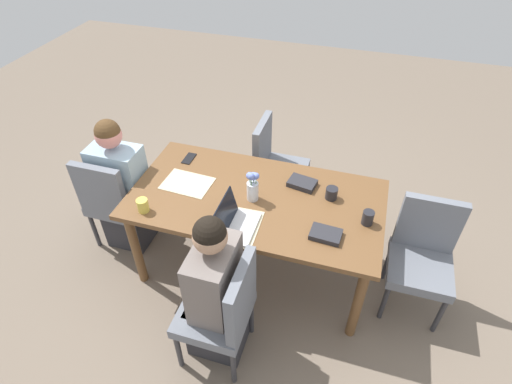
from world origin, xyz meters
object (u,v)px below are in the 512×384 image
at_px(flower_vase, 253,186).
at_px(dining_table, 256,206).
at_px(chair_far_left_near, 224,309).
at_px(coffee_mug_near_right, 332,193).
at_px(laptop_far_left_near, 235,222).
at_px(chair_near_left_far, 274,162).
at_px(book_blue_cover, 302,183).
at_px(person_far_left_near, 216,296).
at_px(phone_black, 189,158).
at_px(coffee_mug_centre_left, 368,218).
at_px(coffee_mug_near_left, 143,205).
at_px(book_red_cover, 326,234).
at_px(chair_head_right_left_mid, 113,198).
at_px(person_head_right_left_mid, 124,191).
at_px(chair_head_left_right_near, 423,252).

bearing_deg(flower_vase, dining_table, -131.99).
xyz_separation_m(chair_far_left_near, coffee_mug_near_right, (-0.49, -0.93, 0.30)).
distance_m(laptop_far_left_near, coffee_mug_near_right, 0.74).
xyz_separation_m(chair_near_left_far, book_blue_cover, (-0.35, 0.56, 0.28)).
xyz_separation_m(dining_table, person_far_left_near, (0.04, 0.72, -0.15)).
height_order(chair_far_left_near, phone_black, chair_far_left_near).
bearing_deg(coffee_mug_centre_left, coffee_mug_near_left, 12.20).
distance_m(coffee_mug_near_left, book_red_cover, 1.26).
height_order(coffee_mug_near_right, book_red_cover, coffee_mug_near_right).
bearing_deg(chair_head_right_left_mid, book_blue_cover, -168.72).
distance_m(coffee_mug_near_left, coffee_mug_centre_left, 1.53).
xyz_separation_m(coffee_mug_centre_left, book_blue_cover, (0.50, -0.27, -0.03)).
bearing_deg(coffee_mug_near_right, person_head_right_left_mid, 4.90).
bearing_deg(coffee_mug_centre_left, chair_near_left_far, -44.09).
distance_m(chair_head_right_left_mid, book_red_cover, 1.77).
distance_m(person_head_right_left_mid, flower_vase, 1.18).
bearing_deg(coffee_mug_near_right, chair_head_left_right_near, 172.71).
xyz_separation_m(flower_vase, book_blue_cover, (-0.31, -0.25, -0.10)).
bearing_deg(book_red_cover, chair_head_left_right_near, -152.42).
height_order(flower_vase, laptop_far_left_near, flower_vase).
xyz_separation_m(coffee_mug_near_left, book_red_cover, (-1.25, -0.12, -0.03)).
relative_size(flower_vase, coffee_mug_near_right, 2.79).
height_order(dining_table, chair_near_left_far, chair_near_left_far).
bearing_deg(coffee_mug_near_left, coffee_mug_near_right, -157.38).
relative_size(person_head_right_left_mid, book_blue_cover, 5.97).
height_order(coffee_mug_near_left, coffee_mug_centre_left, coffee_mug_centre_left).
distance_m(dining_table, coffee_mug_near_left, 0.80).
relative_size(dining_table, chair_near_left_far, 2.03).
relative_size(chair_far_left_near, coffee_mug_centre_left, 8.83).
bearing_deg(phone_black, book_red_cover, 66.74).
relative_size(laptop_far_left_near, phone_black, 2.13).
xyz_separation_m(flower_vase, phone_black, (0.64, -0.31, -0.12)).
relative_size(dining_table, chair_far_left_near, 2.03).
distance_m(coffee_mug_near_right, phone_black, 1.18).
relative_size(laptop_far_left_near, coffee_mug_near_right, 3.63).
xyz_separation_m(chair_near_left_far, chair_head_left_right_near, (-1.28, 0.73, 0.00)).
xyz_separation_m(chair_head_right_left_mid, coffee_mug_near_left, (-0.49, 0.29, 0.31)).
relative_size(chair_far_left_near, laptop_far_left_near, 2.81).
height_order(person_far_left_near, chair_head_right_left_mid, person_far_left_near).
distance_m(coffee_mug_near_left, phone_black, 0.66).
xyz_separation_m(chair_head_left_right_near, coffee_mug_near_right, (0.70, -0.09, 0.30)).
distance_m(person_far_left_near, laptop_far_left_near, 0.48).
bearing_deg(coffee_mug_near_right, dining_table, 16.15).
xyz_separation_m(chair_head_left_right_near, coffee_mug_centre_left, (0.43, 0.10, 0.31)).
distance_m(person_head_right_left_mid, chair_near_left_far, 1.33).
bearing_deg(chair_far_left_near, chair_head_right_left_mid, -30.23).
relative_size(dining_table, flower_vase, 7.43).
height_order(dining_table, flower_vase, flower_vase).
bearing_deg(person_head_right_left_mid, coffee_mug_near_right, -175.10).
relative_size(chair_near_left_far, coffee_mug_centre_left, 8.83).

